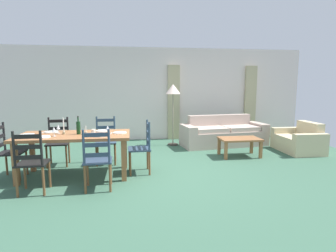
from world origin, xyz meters
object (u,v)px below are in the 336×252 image
coffee_cup_primary (93,132)px  couch (223,134)px  wine_glass_near_left (54,130)px  dining_chair_head_west (8,151)px  dining_table (75,139)px  wine_glass_far_left (58,127)px  standing_lamp (173,93)px  armchair_upholstered (300,141)px  wine_bottle (78,127)px  coffee_table (240,141)px  wine_glass_near_right (108,128)px  dining_chair_near_right (98,160)px  dining_chair_near_left (31,162)px  dining_chair_far_left (58,142)px  dining_chair_head_east (142,147)px  dining_chair_far_right (106,140)px

coffee_cup_primary → couch: (3.11, 2.18, -0.50)m
wine_glass_near_left → couch: bearing=31.4°
dining_chair_head_west → coffee_cup_primary: 1.48m
dining_table → wine_glass_far_left: (-0.30, 0.13, 0.20)m
wine_glass_far_left → standing_lamp: standing_lamp is taller
armchair_upholstered → dining_chair_head_west: bearing=-169.7°
wine_bottle → coffee_table: bearing=15.2°
wine_glass_near_right → dining_chair_near_right: bearing=-99.9°
dining_chair_near_left → couch: 4.86m
wine_glass_far_left → coffee_table: size_ratio=0.18×
armchair_upholstered → wine_bottle: bearing=-167.0°
wine_bottle → dining_chair_near_right: bearing=-61.8°
wine_glass_near_right → coffee_table: wine_glass_near_right is taller
wine_glass_near_left → coffee_table: 3.89m
dining_chair_head_west → wine_glass_near_left: 0.93m
coffee_cup_primary → standing_lamp: (1.77, 2.36, 0.62)m
dining_chair_near_left → dining_chair_far_left: size_ratio=1.00×
dining_chair_near_right → wine_glass_near_left: 1.04m
dining_chair_far_left → dining_chair_head_east: 1.81m
dining_table → dining_chair_near_left: 0.91m
wine_glass_far_left → standing_lamp: 3.28m
dining_chair_near_left → dining_chair_far_right: (0.93, 1.52, 0.00)m
coffee_cup_primary → standing_lamp: 3.02m
armchair_upholstered → dining_chair_far_left: bearing=-176.0°
dining_chair_head_west → wine_bottle: bearing=-1.3°
dining_table → wine_glass_near_left: wine_glass_near_left is taller
dining_chair_near_left → armchair_upholstered: (5.54, 1.91, -0.23)m
wine_glass_near_left → coffee_table: size_ratio=0.18×
dining_chair_head_east → wine_glass_near_right: size_ratio=5.96×
dining_chair_far_left → dining_chair_head_west: (-0.64, -0.74, 0.00)m
dining_chair_far_left → standing_lamp: (2.58, 1.54, 0.93)m
wine_glass_near_left → standing_lamp: bearing=45.8°
wine_glass_near_left → wine_glass_near_right: size_ratio=1.00×
dining_chair_near_left → dining_chair_head_west: (-0.65, 0.78, 0.00)m
dining_chair_head_west → wine_glass_far_left: bearing=7.4°
standing_lamp → wine_glass_near_right: bearing=-122.1°
dining_chair_near_left → wine_glass_far_left: size_ratio=5.96×
wine_glass_far_left → dining_chair_far_right: bearing=40.1°
dining_chair_head_west → coffee_table: bearing=11.0°
dining_chair_near_right → couch: size_ratio=0.41×
dining_chair_near_right → wine_bottle: wine_bottle is taller
dining_table → dining_chair_near_right: 0.90m
wine_glass_far_left → armchair_upholstered: bearing=10.8°
wine_bottle → standing_lamp: standing_lamp is taller
wine_glass_near_right → standing_lamp: standing_lamp is taller
wine_glass_near_left → wine_glass_far_left: size_ratio=1.00×
wine_glass_far_left → couch: size_ratio=0.07×
coffee_cup_primary → standing_lamp: size_ratio=0.05×
coffee_cup_primary → dining_chair_far_left: bearing=134.6°
dining_chair_far_right → coffee_table: size_ratio=1.07×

